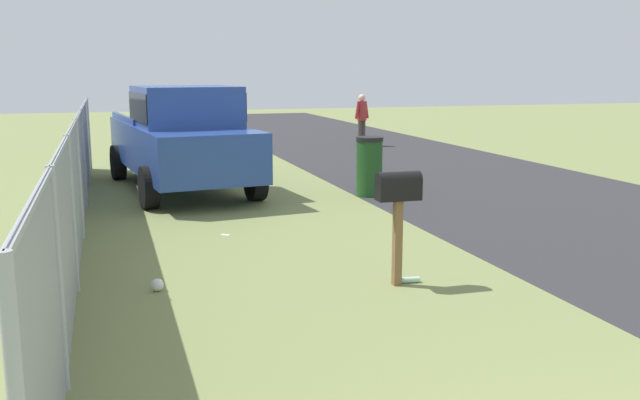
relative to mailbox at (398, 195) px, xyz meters
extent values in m
cube|color=brown|center=(0.00, 0.00, -0.55)|extent=(0.09, 0.09, 0.98)
cube|color=black|center=(0.00, 0.00, 0.05)|extent=(0.21, 0.50, 0.22)
cylinder|color=black|center=(0.00, 0.00, 0.16)|extent=(0.21, 0.50, 0.20)
cube|color=red|center=(0.11, 0.00, 0.12)|extent=(0.02, 0.04, 0.18)
cube|color=#284793|center=(7.22, 1.65, -0.16)|extent=(5.70, 2.61, 0.90)
cube|color=#284793|center=(6.57, 1.57, 0.67)|extent=(2.07, 2.02, 0.76)
cube|color=black|center=(6.57, 1.57, 0.67)|extent=(2.02, 2.05, 0.53)
cube|color=#284793|center=(8.53, 0.90, 0.35)|extent=(2.85, 0.43, 0.12)
cube|color=#284793|center=(8.32, 2.69, 0.35)|extent=(2.85, 0.43, 0.12)
cylinder|color=black|center=(5.54, 0.45, -0.66)|extent=(0.79, 0.35, 0.76)
cylinder|color=black|center=(5.30, 2.40, -0.66)|extent=(0.79, 0.35, 0.76)
cylinder|color=black|center=(9.14, 0.90, -0.66)|extent=(0.79, 0.35, 0.76)
cylinder|color=black|center=(8.91, 2.84, -0.66)|extent=(0.79, 0.35, 0.76)
cylinder|color=#1E4C1E|center=(5.36, -1.73, -0.51)|extent=(0.50, 0.50, 1.06)
cylinder|color=black|center=(5.36, -1.73, 0.06)|extent=(0.52, 0.52, 0.08)
cylinder|color=#4C4238|center=(13.68, -4.64, -0.63)|extent=(0.14, 0.14, 0.81)
cylinder|color=#4C4238|center=(13.74, -4.76, -0.63)|extent=(0.14, 0.14, 0.81)
cylinder|color=#B23333|center=(13.71, -4.70, 0.07)|extent=(0.30, 0.30, 0.61)
sphere|color=beige|center=(13.71, -4.70, 0.48)|extent=(0.22, 0.22, 0.22)
cylinder|color=#B23333|center=(13.63, -4.52, 0.10)|extent=(0.09, 0.17, 0.55)
cylinder|color=#B23333|center=(13.79, -4.88, 0.10)|extent=(0.09, 0.17, 0.55)
cylinder|color=#9EA3A8|center=(-1.68, 3.46, -0.17)|extent=(0.07, 0.07, 1.73)
cylinder|color=#9EA3A8|center=(0.81, 3.46, -0.17)|extent=(0.07, 0.07, 1.73)
cylinder|color=#9EA3A8|center=(3.31, 3.46, -0.17)|extent=(0.07, 0.07, 1.73)
cylinder|color=#9EA3A8|center=(5.81, 3.46, -0.17)|extent=(0.07, 0.07, 1.73)
cylinder|color=#9EA3A8|center=(8.30, 3.46, -0.17)|extent=(0.07, 0.07, 1.73)
cylinder|color=#9EA3A8|center=(10.80, 3.46, -0.17)|extent=(0.07, 0.07, 1.73)
cube|color=#9EA3A8|center=(3.31, 3.46, 0.66)|extent=(14.97, 0.04, 0.04)
cube|color=gray|center=(3.31, 3.46, -0.17)|extent=(14.97, 0.01, 1.73)
sphere|color=silver|center=(0.57, 2.61, -0.97)|extent=(0.14, 0.14, 0.14)
cube|color=silver|center=(2.97, 1.46, -1.03)|extent=(0.14, 0.15, 0.01)
cylinder|color=#B2D8BF|center=(0.02, -0.18, -1.00)|extent=(0.09, 0.23, 0.07)
camera|label=1|loc=(-6.98, 3.06, 1.37)|focal=39.04mm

